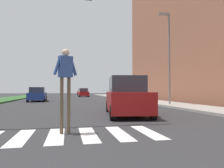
{
  "coord_description": "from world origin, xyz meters",
  "views": [
    {
      "loc": [
        -0.15,
        2.06,
        1.26
      ],
      "look_at": [
        3.5,
        19.39,
        1.79
      ],
      "focal_mm": 34.09,
      "sensor_mm": 36.0,
      "label": 1
    }
  ],
  "objects_px": {
    "pedestrian_performer": "(65,77)",
    "suv_crossing": "(127,97)",
    "street_lamp_right": "(168,50)",
    "sedan_midblock": "(37,95)",
    "sedan_distant": "(83,93)",
    "sedan_far_horizon": "(82,92)"
  },
  "relations": [
    {
      "from": "sedan_midblock",
      "to": "sedan_far_horizon",
      "type": "height_order",
      "value": "sedan_far_horizon"
    },
    {
      "from": "sedan_midblock",
      "to": "sedan_distant",
      "type": "xyz_separation_m",
      "value": [
        6.45,
        15.99,
        0.02
      ]
    },
    {
      "from": "street_lamp_right",
      "to": "suv_crossing",
      "type": "xyz_separation_m",
      "value": [
        -5.12,
        -5.51,
        -3.66
      ]
    },
    {
      "from": "street_lamp_right",
      "to": "suv_crossing",
      "type": "distance_m",
      "value": 8.37
    },
    {
      "from": "suv_crossing",
      "to": "street_lamp_right",
      "type": "bearing_deg",
      "value": 47.12
    },
    {
      "from": "sedan_midblock",
      "to": "suv_crossing",
      "type": "bearing_deg",
      "value": -67.28
    },
    {
      "from": "sedan_far_horizon",
      "to": "sedan_midblock",
      "type": "bearing_deg",
      "value": -104.21
    },
    {
      "from": "pedestrian_performer",
      "to": "sedan_far_horizon",
      "type": "xyz_separation_m",
      "value": [
        3.63,
        46.71,
        -0.88
      ]
    },
    {
      "from": "pedestrian_performer",
      "to": "sedan_midblock",
      "type": "height_order",
      "value": "pedestrian_performer"
    },
    {
      "from": "street_lamp_right",
      "to": "sedan_distant",
      "type": "bearing_deg",
      "value": 101.07
    },
    {
      "from": "street_lamp_right",
      "to": "sedan_midblock",
      "type": "xyz_separation_m",
      "value": [
        -11.47,
        9.66,
        -3.84
      ]
    },
    {
      "from": "pedestrian_performer",
      "to": "sedan_distant",
      "type": "height_order",
      "value": "pedestrian_performer"
    },
    {
      "from": "street_lamp_right",
      "to": "sedan_midblock",
      "type": "bearing_deg",
      "value": 139.9
    },
    {
      "from": "street_lamp_right",
      "to": "pedestrian_performer",
      "type": "distance_m",
      "value": 12.98
    },
    {
      "from": "street_lamp_right",
      "to": "pedestrian_performer",
      "type": "bearing_deg",
      "value": -130.23
    },
    {
      "from": "suv_crossing",
      "to": "sedan_far_horizon",
      "type": "relative_size",
      "value": 1.04
    },
    {
      "from": "pedestrian_performer",
      "to": "suv_crossing",
      "type": "relative_size",
      "value": 0.52
    },
    {
      "from": "sedan_distant",
      "to": "suv_crossing",
      "type": "bearing_deg",
      "value": -90.18
    },
    {
      "from": "pedestrian_performer",
      "to": "sedan_far_horizon",
      "type": "height_order",
      "value": "pedestrian_performer"
    },
    {
      "from": "street_lamp_right",
      "to": "sedan_far_horizon",
      "type": "bearing_deg",
      "value": 96.97
    },
    {
      "from": "pedestrian_performer",
      "to": "suv_crossing",
      "type": "xyz_separation_m",
      "value": [
        3.05,
        4.14,
        -0.73
      ]
    },
    {
      "from": "pedestrian_performer",
      "to": "suv_crossing",
      "type": "bearing_deg",
      "value": 53.64
    }
  ]
}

